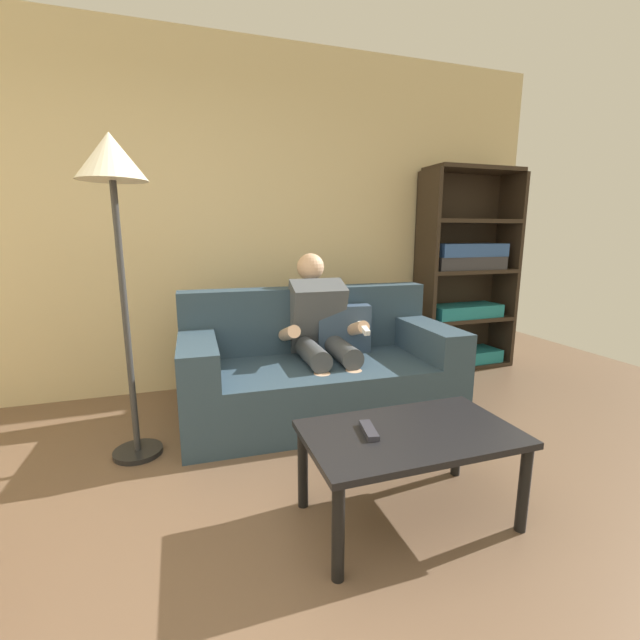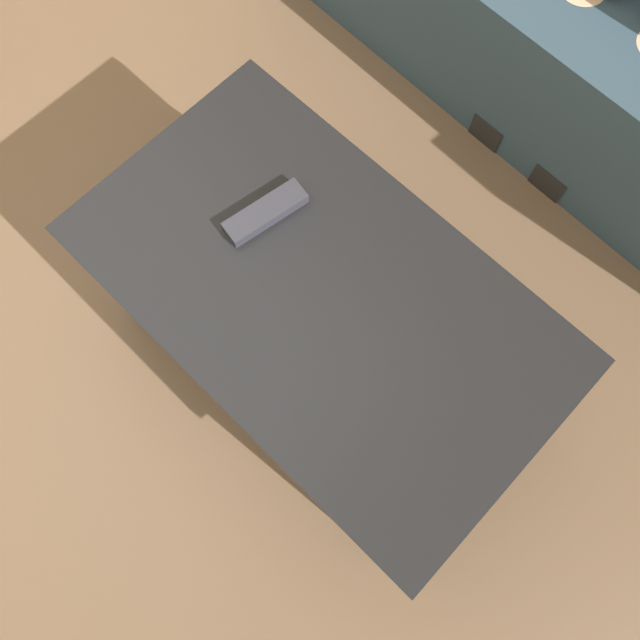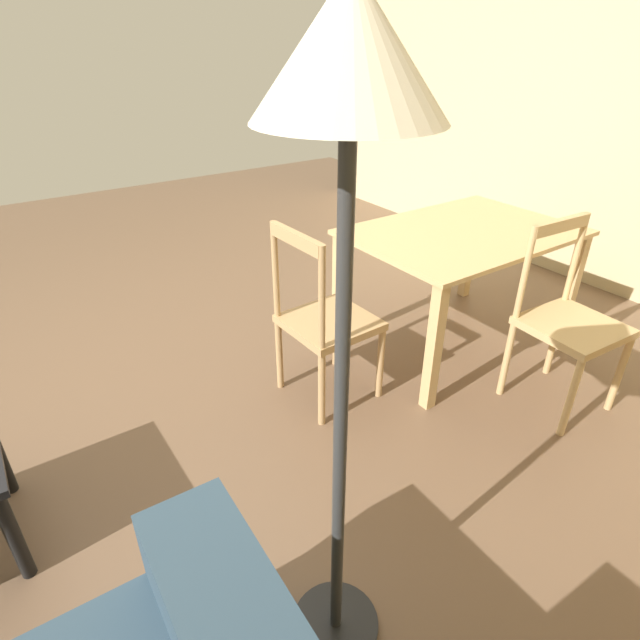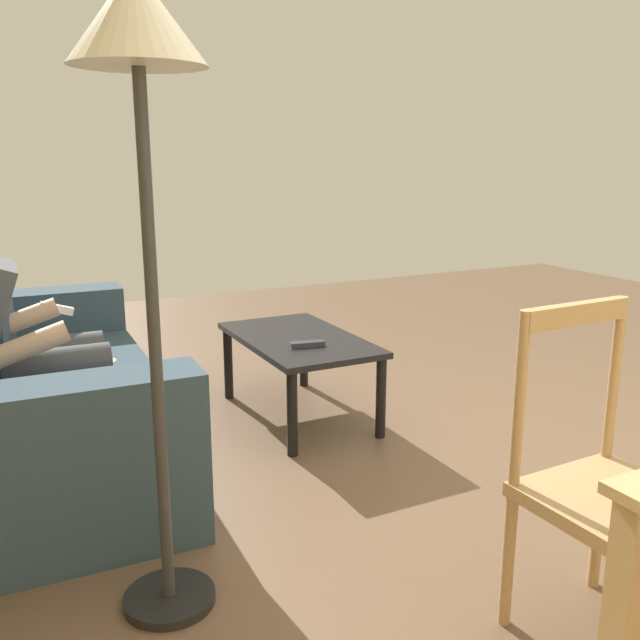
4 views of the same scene
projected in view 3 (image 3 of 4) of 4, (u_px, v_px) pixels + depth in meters
name	position (u px, v px, depth m)	size (l,w,h in m)	color
ground_plane	(138.00, 399.00, 2.73)	(8.79, 8.79, 0.00)	brown
wall_side	(570.00, 82.00, 3.72)	(0.12, 5.39, 2.79)	#C8B586
dining_table	(461.00, 249.00, 2.95)	(1.26, 0.89, 0.73)	tan
dining_chair_near_wall	(568.00, 323.00, 2.52)	(0.45, 0.45, 0.94)	tan
dining_chair_facing_couch	(325.00, 321.00, 2.56)	(0.43, 0.43, 0.95)	tan
floor_lamp	(348.00, 147.00, 0.94)	(0.36, 0.36, 1.80)	black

